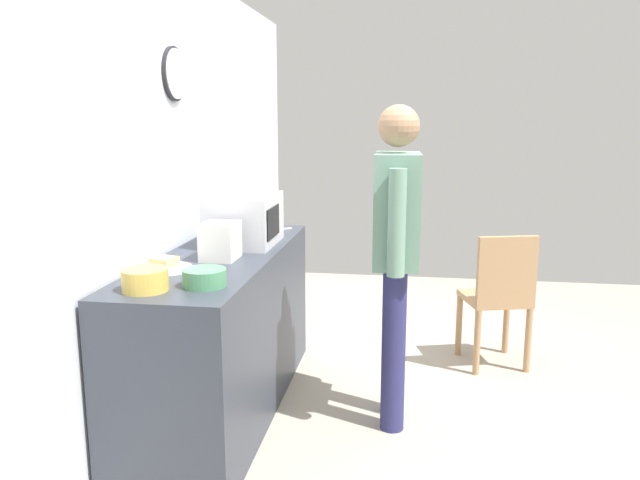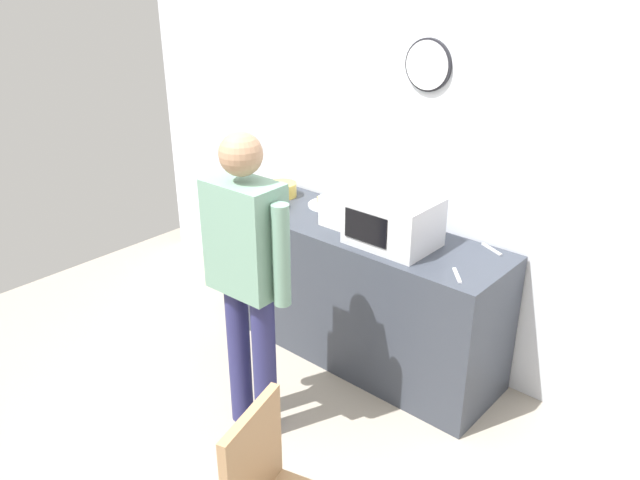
{
  "view_description": "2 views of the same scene",
  "coord_description": "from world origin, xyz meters",
  "views": [
    {
      "loc": [
        -3.58,
        0.15,
        1.69
      ],
      "look_at": [
        -0.22,
        0.66,
        1.02
      ],
      "focal_mm": 34.74,
      "sensor_mm": 36.0,
      "label": 1
    },
    {
      "loc": [
        1.95,
        -1.74,
        2.54
      ],
      "look_at": [
        -0.26,
        0.78,
        1.02
      ],
      "focal_mm": 35.59,
      "sensor_mm": 36.0,
      "label": 2
    }
  ],
  "objects": [
    {
      "name": "spoon_utensil",
      "position": [
        0.5,
        1.05,
        0.94
      ],
      "size": [
        0.13,
        0.14,
        0.01
      ],
      "primitive_type": "cube",
      "rotation": [
        0.0,
        0.0,
        2.29
      ],
      "color": "silver",
      "rests_on": "kitchen_counter"
    },
    {
      "name": "wooden_chair",
      "position": [
        0.58,
        -0.44,
        0.52
      ],
      "size": [
        0.49,
        0.49,
        0.94
      ],
      "color": "#A87F56",
      "rests_on": "ground_plane"
    },
    {
      "name": "kitchen_counter",
      "position": [
        -0.29,
        1.22,
        0.47
      ],
      "size": [
        1.96,
        0.62,
        0.94
      ],
      "primitive_type": "cube",
      "color": "#333842",
      "rests_on": "ground_plane"
    },
    {
      "name": "fork_utensil",
      "position": [
        0.48,
        1.48,
        0.94
      ],
      "size": [
        0.16,
        0.09,
        0.01
      ],
      "primitive_type": "cube",
      "rotation": [
        0.0,
        0.0,
        2.71
      ],
      "color": "silver",
      "rests_on": "kitchen_counter"
    },
    {
      "name": "ground_plane",
      "position": [
        0.0,
        0.0,
        0.0
      ],
      "size": [
        6.0,
        6.0,
        0.0
      ],
      "primitive_type": "plane",
      "color": "#9E9384"
    },
    {
      "name": "cereal_bowl",
      "position": [
        -0.98,
        1.08,
        0.98
      ],
      "size": [
        0.2,
        0.2,
        0.08
      ],
      "primitive_type": "cylinder",
      "color": "#4C8E60",
      "rests_on": "kitchen_counter"
    },
    {
      "name": "microwave",
      "position": [
        -0.01,
        1.16,
        1.09
      ],
      "size": [
        0.5,
        0.39,
        0.3
      ],
      "color": "silver",
      "rests_on": "kitchen_counter"
    },
    {
      "name": "toaster",
      "position": [
        -0.43,
        1.18,
        1.04
      ],
      "size": [
        0.22,
        0.18,
        0.2
      ],
      "primitive_type": "cube",
      "color": "silver",
      "rests_on": "kitchen_counter"
    },
    {
      "name": "salad_bowl",
      "position": [
        -1.08,
        1.31,
        0.99
      ],
      "size": [
        0.2,
        0.2,
        0.1
      ],
      "primitive_type": "cylinder",
      "color": "gold",
      "rests_on": "kitchen_counter"
    },
    {
      "name": "sandwich_plate",
      "position": [
        -0.71,
        1.38,
        0.96
      ],
      "size": [
        0.28,
        0.28,
        0.06
      ],
      "color": "white",
      "rests_on": "kitchen_counter"
    },
    {
      "name": "person_standing",
      "position": [
        -0.29,
        0.24,
        1.04
      ],
      "size": [
        0.59,
        0.25,
        1.76
      ],
      "color": "navy",
      "rests_on": "ground_plane"
    },
    {
      "name": "back_wall",
      "position": [
        -0.0,
        1.6,
        1.3
      ],
      "size": [
        5.4,
        0.13,
        2.6
      ],
      "color": "silver",
      "rests_on": "ground_plane"
    }
  ]
}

